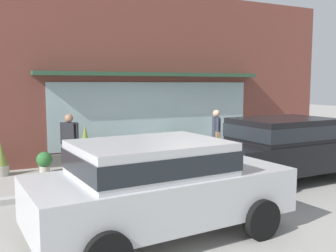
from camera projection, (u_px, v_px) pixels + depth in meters
ground_plane at (201, 177)px, 10.02m from camera, size 60.00×60.00×0.00m
curb_strip at (205, 176)px, 9.83m from camera, size 14.00×0.24×0.12m
storefront at (152, 77)px, 12.56m from camera, size 14.00×0.81×5.42m
fire_hydrant at (210, 155)px, 10.81m from camera, size 0.38×0.34×0.83m
pedestrian_with_handbag at (216, 133)px, 11.55m from camera, size 0.34×0.60×1.65m
pedestrian_passerby at (70, 139)px, 10.07m from camera, size 0.43×0.37×1.64m
parked_car_black at (286, 145)px, 9.57m from camera, size 4.39×2.19×1.58m
parked_car_silver at (157, 182)px, 6.03m from camera, size 4.25×2.25×1.55m
potted_plant_window_left at (119, 153)px, 11.47m from camera, size 0.32×0.32×0.78m
potted_plant_by_entrance at (44, 161)px, 10.38m from camera, size 0.43×0.43×0.59m
potted_plant_low_front at (268, 140)px, 13.93m from camera, size 0.61×0.61×0.72m
potted_plant_near_hydrant at (177, 145)px, 12.47m from camera, size 0.56×0.56×0.78m
potted_plant_window_right at (1, 160)px, 10.09m from camera, size 0.41×0.41×0.90m
potted_plant_window_center at (245, 146)px, 13.38m from camera, size 0.28×0.28×0.53m
potted_plant_corner_tall at (85, 147)px, 11.09m from camera, size 0.44×0.44×1.24m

